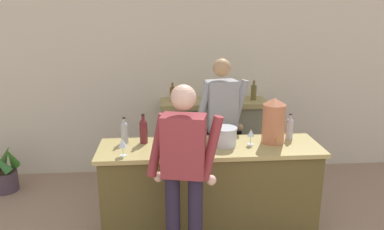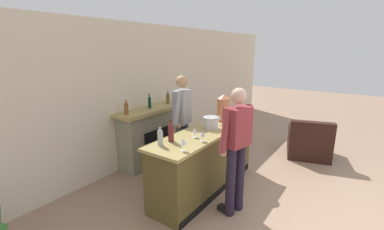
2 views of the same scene
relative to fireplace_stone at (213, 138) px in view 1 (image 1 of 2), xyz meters
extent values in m
cube|color=beige|center=(-0.14, 0.26, 0.80)|extent=(12.00, 0.07, 2.75)
cube|color=brown|center=(-0.24, -1.47, -0.10)|extent=(2.23, 0.59, 0.96)
cube|color=tan|center=(-0.24, -1.47, 0.41)|extent=(2.30, 0.66, 0.04)
cube|color=gray|center=(0.00, 0.01, -0.05)|extent=(1.33, 0.44, 1.06)
cube|color=black|center=(0.00, -0.23, -0.18)|extent=(0.73, 0.02, 0.68)
cube|color=tan|center=(0.00, -0.01, 0.52)|extent=(1.49, 0.52, 0.07)
cylinder|color=brown|center=(-0.58, -0.01, 0.65)|extent=(0.08, 0.08, 0.20)
cylinder|color=brown|center=(-0.58, -0.01, 0.78)|extent=(0.03, 0.03, 0.07)
cylinder|color=#0B3128|center=(0.01, -0.01, 0.66)|extent=(0.06, 0.06, 0.22)
cylinder|color=#0B3128|center=(0.01, -0.01, 0.81)|extent=(0.02, 0.02, 0.07)
cylinder|color=brown|center=(0.57, -0.01, 0.66)|extent=(0.08, 0.08, 0.21)
cylinder|color=brown|center=(0.57, -0.01, 0.80)|extent=(0.03, 0.03, 0.07)
cylinder|color=#4E3D49|center=(-2.86, -0.29, -0.44)|extent=(0.33, 0.33, 0.28)
cylinder|color=#332319|center=(-2.86, -0.29, -0.31)|extent=(0.30, 0.30, 0.02)
cone|color=#3E892B|center=(-2.74, -0.28, -0.10)|extent=(0.15, 0.36, 0.39)
cone|color=#4C7A2F|center=(-2.85, -0.20, -0.12)|extent=(0.25, 0.14, 0.33)
cylinder|color=#241C2E|center=(-0.45, -2.18, -0.07)|extent=(0.13, 0.13, 1.01)
cylinder|color=#241C2E|center=(-0.64, -2.14, -0.07)|extent=(0.13, 0.13, 1.01)
cube|color=maroon|center=(-0.55, -2.16, 0.69)|extent=(0.40, 0.29, 0.53)
cylinder|color=maroon|center=(-0.32, -2.19, 0.68)|extent=(0.20, 0.08, 0.57)
sphere|color=#D1A189|center=(-0.31, -2.17, 0.38)|extent=(0.09, 0.09, 0.09)
cylinder|color=maroon|center=(-0.77, -2.09, 0.68)|extent=(0.20, 0.08, 0.57)
sphere|color=#D1A189|center=(-0.76, -2.07, 0.38)|extent=(0.09, 0.09, 0.09)
sphere|color=#D1A189|center=(-0.55, -2.16, 1.11)|extent=(0.21, 0.21, 0.21)
cylinder|color=#323F4A|center=(-0.13, -0.87, -0.09)|extent=(0.13, 0.13, 0.98)
cube|color=black|center=(-0.11, -0.93, -0.54)|extent=(0.15, 0.26, 0.07)
cylinder|color=#323F4A|center=(0.07, -0.82, -0.09)|extent=(0.13, 0.13, 0.98)
cube|color=black|center=(0.08, -0.89, -0.54)|extent=(0.15, 0.26, 0.07)
cube|color=#94969B|center=(-0.03, -0.84, 0.70)|extent=(0.40, 0.29, 0.59)
cylinder|color=#94969B|center=(-0.25, -0.91, 0.71)|extent=(0.20, 0.08, 0.57)
sphere|color=tan|center=(-0.24, -0.93, 0.41)|extent=(0.09, 0.09, 0.09)
cylinder|color=#94969B|center=(0.20, -0.82, 0.71)|extent=(0.20, 0.08, 0.57)
sphere|color=tan|center=(0.21, -0.83, 0.41)|extent=(0.09, 0.09, 0.09)
sphere|color=tan|center=(-0.03, -0.84, 1.14)|extent=(0.21, 0.21, 0.21)
cylinder|color=#B86A46|center=(0.44, -1.42, 0.64)|extent=(0.24, 0.24, 0.41)
cone|color=#B86A46|center=(0.44, -1.42, 0.88)|extent=(0.24, 0.24, 0.07)
cylinder|color=#B29333|center=(0.44, -1.56, 0.50)|extent=(0.02, 0.04, 0.02)
cylinder|color=silver|center=(-0.08, -1.47, 0.52)|extent=(0.24, 0.24, 0.18)
cylinder|color=silver|center=(-0.08, -1.47, 0.62)|extent=(0.25, 0.25, 0.01)
cylinder|color=maroon|center=(-0.92, -1.33, 0.54)|extent=(0.08, 0.08, 0.22)
sphere|color=maroon|center=(-0.92, -1.33, 0.65)|extent=(0.08, 0.08, 0.08)
cylinder|color=maroon|center=(-0.92, -1.33, 0.69)|extent=(0.03, 0.03, 0.09)
cylinder|color=black|center=(-0.92, -1.33, 0.74)|extent=(0.04, 0.04, 0.01)
cylinder|color=#AAABAE|center=(-1.12, -1.31, 0.52)|extent=(0.08, 0.08, 0.19)
sphere|color=#AAABAE|center=(-1.12, -1.31, 0.62)|extent=(0.07, 0.07, 0.07)
cylinder|color=#AAABAE|center=(-1.12, -1.31, 0.66)|extent=(0.03, 0.03, 0.07)
cylinder|color=black|center=(-1.12, -1.31, 0.70)|extent=(0.03, 0.03, 0.01)
cylinder|color=#ADA7B0|center=(0.65, -1.32, 0.53)|extent=(0.08, 0.08, 0.20)
sphere|color=#ADA7B0|center=(0.65, -1.32, 0.62)|extent=(0.07, 0.07, 0.07)
cylinder|color=#ADA7B0|center=(0.65, -1.32, 0.66)|extent=(0.03, 0.03, 0.08)
cylinder|color=black|center=(0.65, -1.32, 0.71)|extent=(0.03, 0.03, 0.01)
cylinder|color=silver|center=(-0.60, -1.51, 0.43)|extent=(0.07, 0.07, 0.01)
cylinder|color=silver|center=(-0.60, -1.51, 0.47)|extent=(0.01, 0.01, 0.07)
cone|color=silver|center=(-0.60, -1.51, 0.54)|extent=(0.08, 0.08, 0.08)
cylinder|color=silver|center=(-0.67, -1.69, 0.43)|extent=(0.06, 0.06, 0.01)
cylinder|color=silver|center=(-0.67, -1.69, 0.47)|extent=(0.01, 0.01, 0.07)
cone|color=silver|center=(-0.67, -1.69, 0.54)|extent=(0.08, 0.08, 0.07)
cylinder|color=silver|center=(0.19, -1.47, 0.43)|extent=(0.07, 0.07, 0.01)
cylinder|color=silver|center=(0.19, -1.47, 0.48)|extent=(0.01, 0.01, 0.09)
cone|color=silver|center=(0.19, -1.47, 0.56)|extent=(0.07, 0.07, 0.08)
cylinder|color=silver|center=(-1.10, -1.68, 0.43)|extent=(0.07, 0.07, 0.01)
cylinder|color=silver|center=(-1.10, -1.68, 0.48)|extent=(0.01, 0.01, 0.09)
cone|color=silver|center=(-1.10, -1.68, 0.56)|extent=(0.08, 0.08, 0.08)
camera|label=1|loc=(-0.71, -5.08, 1.79)|focal=35.00mm
camera|label=2|loc=(-3.53, -3.52, 1.69)|focal=24.00mm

